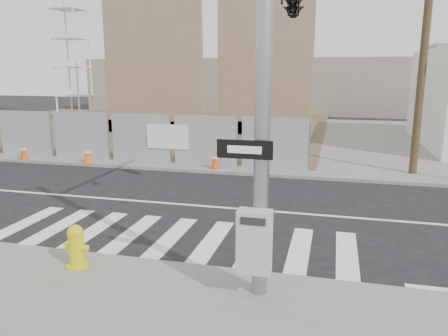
% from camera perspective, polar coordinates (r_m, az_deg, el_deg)
% --- Properties ---
extents(ground, '(100.00, 100.00, 0.00)m').
position_cam_1_polar(ground, '(12.72, -2.84, -5.00)').
color(ground, black).
rests_on(ground, ground).
extents(sidewalk_far, '(50.00, 20.00, 0.12)m').
position_cam_1_polar(sidewalk_far, '(26.11, 6.26, 4.13)').
color(sidewalk_far, slate).
rests_on(sidewalk_far, ground).
extents(signal_pole, '(0.96, 5.87, 7.00)m').
position_cam_1_polar(signal_pole, '(9.66, 8.04, 18.09)').
color(signal_pole, gray).
rests_on(signal_pole, sidewalk_near).
extents(chain_link_fence, '(24.60, 0.04, 2.00)m').
position_cam_1_polar(chain_link_fence, '(21.63, -24.89, 4.15)').
color(chain_link_fence, gray).
rests_on(chain_link_fence, sidewalk_far).
extents(concrete_wall_left, '(6.00, 1.30, 8.00)m').
position_cam_1_polar(concrete_wall_left, '(26.86, -9.11, 11.38)').
color(concrete_wall_left, '#796048').
rests_on(concrete_wall_left, sidewalk_far).
extents(concrete_wall_right, '(5.50, 1.30, 8.00)m').
position_cam_1_polar(concrete_wall_right, '(26.00, 5.35, 11.45)').
color(concrete_wall_right, '#796048').
rests_on(concrete_wall_right, sidewalk_far).
extents(utility_pole_right, '(1.60, 0.28, 10.00)m').
position_cam_1_polar(utility_pole_right, '(17.39, 24.87, 15.94)').
color(utility_pole_right, '#4D3C24').
rests_on(utility_pole_right, sidewalk_far).
extents(fire_hydrant, '(0.53, 0.52, 0.85)m').
position_cam_1_polar(fire_hydrant, '(8.98, -18.75, -9.65)').
color(fire_hydrant, '#D1C10B').
rests_on(fire_hydrant, sidewalk_near).
extents(traffic_cone_b, '(0.45, 0.45, 0.67)m').
position_cam_1_polar(traffic_cone_b, '(20.73, -24.72, 1.97)').
color(traffic_cone_b, '#EA3A0C').
rests_on(traffic_cone_b, sidewalk_far).
extents(traffic_cone_c, '(0.44, 0.44, 0.69)m').
position_cam_1_polar(traffic_cone_c, '(18.94, -17.40, 1.68)').
color(traffic_cone_c, '#EE570C').
rests_on(traffic_cone_c, sidewalk_far).
extents(traffic_cone_d, '(0.46, 0.46, 0.69)m').
position_cam_1_polar(traffic_cone_d, '(16.98, -1.22, 1.06)').
color(traffic_cone_d, '#DB410B').
rests_on(traffic_cone_d, sidewalk_far).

